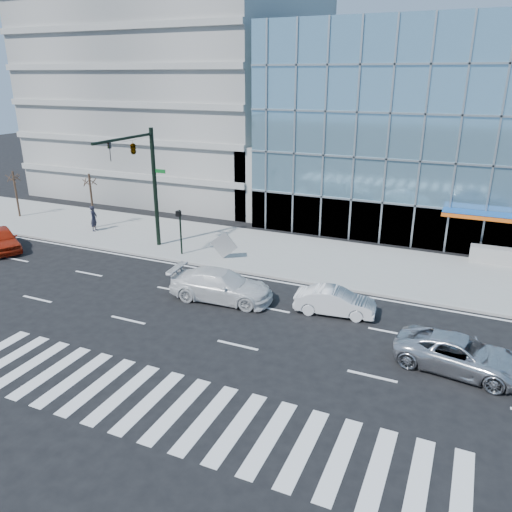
# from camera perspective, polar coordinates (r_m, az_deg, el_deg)

# --- Properties ---
(ground) EXTENTS (160.00, 160.00, 0.00)m
(ground) POSITION_cam_1_polar(r_m,az_deg,el_deg) (25.85, 1.78, -6.08)
(ground) COLOR black
(ground) RESTS_ON ground
(sidewalk) EXTENTS (120.00, 8.00, 0.15)m
(sidewalk) POSITION_cam_1_polar(r_m,az_deg,el_deg) (32.79, 7.09, -0.29)
(sidewalk) COLOR gray
(sidewalk) RESTS_ON ground
(parking_garage) EXTENTS (24.00, 24.00, 20.00)m
(parking_garage) POSITION_cam_1_polar(r_m,az_deg,el_deg) (55.53, -7.55, 18.45)
(parking_garage) COLOR gray
(parking_garage) RESTS_ON ground
(ramp_block) EXTENTS (6.00, 8.00, 6.00)m
(ramp_block) POSITION_cam_1_polar(r_m,az_deg,el_deg) (42.99, 3.54, 8.76)
(ramp_block) COLOR gray
(ramp_block) RESTS_ON ground
(traffic_signal) EXTENTS (1.14, 5.74, 8.00)m
(traffic_signal) POSITION_cam_1_polar(r_m,az_deg,el_deg) (33.10, -13.13, 10.46)
(traffic_signal) COLOR black
(traffic_signal) RESTS_ON sidewalk
(ped_signal_post) EXTENTS (0.30, 0.33, 3.00)m
(ped_signal_post) POSITION_cam_1_polar(r_m,az_deg,el_deg) (32.89, -8.70, 3.49)
(ped_signal_post) COLOR black
(ped_signal_post) RESTS_ON sidewalk
(street_tree_near) EXTENTS (1.10, 1.10, 4.23)m
(street_tree_near) POSITION_cam_1_polar(r_m,az_deg,el_deg) (40.16, -18.49, 8.11)
(street_tree_near) COLOR #332319
(street_tree_near) RESTS_ON sidewalk
(street_tree_far) EXTENTS (1.10, 1.10, 3.87)m
(street_tree_far) POSITION_cam_1_polar(r_m,az_deg,el_deg) (45.92, -25.98, 8.09)
(street_tree_far) COLOR #332319
(street_tree_far) RESTS_ON sidewalk
(silver_suv) EXTENTS (5.37, 3.00, 1.42)m
(silver_suv) POSITION_cam_1_polar(r_m,az_deg,el_deg) (22.19, 22.26, -10.35)
(silver_suv) COLOR silver
(silver_suv) RESTS_ON ground
(white_suv) EXTENTS (5.76, 2.74, 1.62)m
(white_suv) POSITION_cam_1_polar(r_m,az_deg,el_deg) (26.66, -3.98, -3.37)
(white_suv) COLOR silver
(white_suv) RESTS_ON ground
(white_sedan) EXTENTS (4.17, 1.87, 1.33)m
(white_sedan) POSITION_cam_1_polar(r_m,az_deg,el_deg) (25.42, 9.01, -5.16)
(white_sedan) COLOR silver
(white_sedan) RESTS_ON ground
(red_sedan) EXTENTS (4.89, 3.90, 1.56)m
(red_sedan) POSITION_cam_1_polar(r_m,az_deg,el_deg) (38.30, -27.07, 1.73)
(red_sedan) COLOR #AA230D
(red_sedan) RESTS_ON ground
(pedestrian) EXTENTS (0.64, 0.81, 1.94)m
(pedestrian) POSITION_cam_1_polar(r_m,az_deg,el_deg) (39.86, -18.05, 4.12)
(pedestrian) COLOR black
(pedestrian) RESTS_ON sidewalk
(tilted_panel) EXTENTS (1.80, 0.42, 1.83)m
(tilted_panel) POSITION_cam_1_polar(r_m,az_deg,el_deg) (32.12, -3.68, 1.26)
(tilted_panel) COLOR #959595
(tilted_panel) RESTS_ON sidewalk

